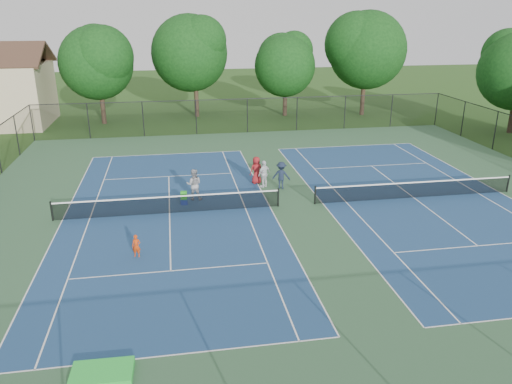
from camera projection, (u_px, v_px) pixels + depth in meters
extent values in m
plane|color=#234716|center=(297.00, 205.00, 27.81)|extent=(140.00, 140.00, 0.00)
cube|color=#335A39|center=(297.00, 205.00, 27.81)|extent=(36.00, 36.00, 0.01)
cube|color=navy|center=(170.00, 213.00, 26.70)|extent=(10.97, 23.77, 0.00)
cube|color=white|center=(168.00, 154.00, 37.71)|extent=(10.97, 0.06, 0.00)
cube|color=white|center=(172.00, 355.00, 15.69)|extent=(10.97, 0.06, 0.00)
cube|color=white|center=(62.00, 220.00, 25.83)|extent=(0.06, 23.77, 0.00)
cube|color=white|center=(270.00, 207.00, 27.56)|extent=(0.06, 23.77, 0.00)
cube|color=white|center=(90.00, 218.00, 26.04)|extent=(0.06, 23.77, 0.00)
cube|color=white|center=(245.00, 208.00, 27.35)|extent=(0.06, 23.77, 0.00)
cube|color=white|center=(169.00, 176.00, 32.62)|extent=(8.23, 0.06, 0.00)
cube|color=white|center=(171.00, 271.00, 20.77)|extent=(8.23, 0.06, 0.00)
cube|color=white|center=(170.00, 213.00, 26.70)|extent=(0.06, 12.80, 0.00)
cylinder|color=black|center=(52.00, 211.00, 25.58)|extent=(0.10, 0.10, 1.07)
cylinder|color=black|center=(278.00, 197.00, 27.46)|extent=(0.10, 0.10, 1.07)
cube|color=black|center=(169.00, 205.00, 26.54)|extent=(11.90, 0.01, 0.90)
cube|color=white|center=(168.00, 197.00, 26.38)|extent=(11.90, 0.04, 0.07)
cube|color=navy|center=(414.00, 198.00, 28.91)|extent=(10.97, 23.77, 0.00)
cube|color=white|center=(345.00, 146.00, 39.92)|extent=(10.97, 0.06, 0.00)
cube|color=white|center=(323.00, 203.00, 28.04)|extent=(0.06, 23.77, 0.00)
cube|color=white|center=(500.00, 192.00, 29.78)|extent=(0.06, 23.77, 0.00)
cube|color=white|center=(346.00, 202.00, 28.26)|extent=(0.06, 23.77, 0.00)
cube|color=white|center=(479.00, 194.00, 29.56)|extent=(0.06, 23.77, 0.00)
cube|color=white|center=(372.00, 166.00, 34.84)|extent=(8.23, 0.06, 0.00)
cube|color=white|center=(478.00, 246.00, 22.98)|extent=(8.23, 0.06, 0.00)
cube|color=white|center=(414.00, 198.00, 28.91)|extent=(0.06, 12.80, 0.00)
cylinder|color=black|center=(315.00, 195.00, 27.79)|extent=(0.10, 0.10, 1.07)
cylinder|color=black|center=(508.00, 184.00, 29.68)|extent=(0.10, 0.10, 1.07)
cube|color=black|center=(415.00, 190.00, 28.76)|extent=(11.90, 0.01, 0.90)
cube|color=white|center=(416.00, 182.00, 28.59)|extent=(11.90, 0.04, 0.07)
cylinder|color=black|center=(32.00, 123.00, 41.12)|extent=(0.08, 0.08, 3.00)
cylinder|color=black|center=(89.00, 121.00, 41.83)|extent=(0.08, 0.08, 3.00)
cylinder|color=black|center=(143.00, 119.00, 42.54)|extent=(0.08, 0.08, 3.00)
cylinder|color=black|center=(196.00, 118.00, 43.26)|extent=(0.08, 0.08, 3.00)
cylinder|color=black|center=(247.00, 116.00, 43.97)|extent=(0.08, 0.08, 3.00)
cylinder|color=black|center=(297.00, 114.00, 44.68)|extent=(0.08, 0.08, 3.00)
cylinder|color=black|center=(345.00, 112.00, 45.39)|extent=(0.08, 0.08, 3.00)
cylinder|color=black|center=(391.00, 111.00, 46.11)|extent=(0.08, 0.08, 3.00)
cylinder|color=black|center=(436.00, 109.00, 46.82)|extent=(0.08, 0.08, 3.00)
cylinder|color=black|center=(495.00, 131.00, 38.48)|extent=(0.08, 0.08, 3.00)
cylinder|color=black|center=(463.00, 119.00, 42.65)|extent=(0.08, 0.08, 3.00)
cylinder|color=black|center=(17.00, 136.00, 36.95)|extent=(0.08, 0.08, 3.00)
cube|color=black|center=(247.00, 116.00, 43.97)|extent=(36.00, 0.01, 3.00)
cube|color=black|center=(247.00, 99.00, 43.46)|extent=(36.00, 0.05, 0.05)
cylinder|color=#2D2116|center=(103.00, 104.00, 47.34)|extent=(0.44, 0.44, 3.78)
sphere|color=black|center=(98.00, 63.00, 46.05)|extent=(6.80, 6.80, 6.80)
sphere|color=black|center=(97.00, 56.00, 45.82)|extent=(5.58, 5.58, 5.58)
sphere|color=black|center=(97.00, 48.00, 45.60)|extent=(4.35, 4.35, 4.35)
cylinder|color=#2D2116|center=(196.00, 96.00, 50.55)|extent=(0.44, 0.44, 4.14)
sphere|color=black|center=(195.00, 54.00, 49.13)|extent=(7.60, 7.60, 7.60)
sphere|color=black|center=(194.00, 47.00, 48.92)|extent=(6.23, 6.23, 6.23)
sphere|color=black|center=(194.00, 41.00, 48.70)|extent=(4.86, 4.86, 4.86)
cylinder|color=#2D2116|center=(285.00, 99.00, 51.17)|extent=(0.44, 0.44, 3.42)
sphere|color=black|center=(286.00, 65.00, 50.02)|extent=(6.00, 6.00, 6.00)
sphere|color=black|center=(286.00, 58.00, 49.78)|extent=(4.92, 4.92, 4.92)
sphere|color=black|center=(286.00, 51.00, 49.54)|extent=(3.84, 3.84, 3.84)
cylinder|color=#2D2116|center=(363.00, 94.00, 51.36)|extent=(0.44, 0.44, 4.32)
sphere|color=black|center=(366.00, 51.00, 49.89)|extent=(7.80, 7.80, 7.80)
sphere|color=black|center=(367.00, 44.00, 49.68)|extent=(6.40, 6.40, 6.40)
sphere|color=black|center=(367.00, 38.00, 49.47)|extent=(4.99, 4.99, 4.99)
imported|color=red|center=(136.00, 246.00, 21.83)|extent=(0.42, 0.31, 1.03)
imported|color=#97979A|center=(194.00, 184.00, 28.38)|extent=(0.98, 0.81, 1.82)
imported|color=silver|center=(264.00, 174.00, 30.42)|extent=(1.04, 0.92, 1.70)
imported|color=#172134|center=(281.00, 175.00, 30.17)|extent=(1.24, 0.97, 1.68)
imported|color=maroon|center=(256.00, 170.00, 31.09)|extent=(0.97, 0.77, 1.72)
cube|color=navy|center=(184.00, 202.00, 27.87)|extent=(0.40, 0.30, 0.33)
cube|color=green|center=(184.00, 195.00, 27.74)|extent=(0.36, 0.29, 0.44)
cube|color=green|center=(102.00, 373.00, 14.77)|extent=(1.84, 1.17, 0.19)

